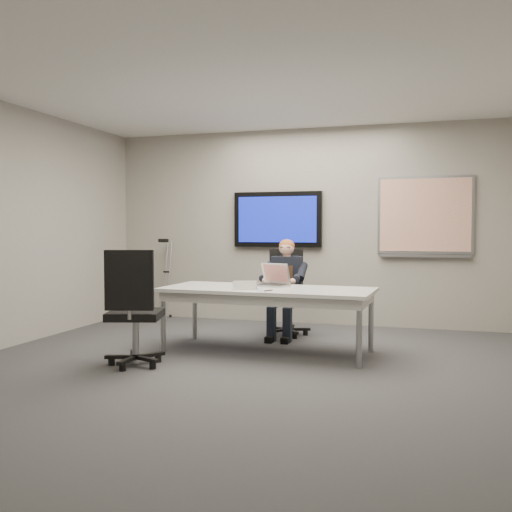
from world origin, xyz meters
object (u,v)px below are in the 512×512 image
(office_chair_far, at_px, (287,308))
(seated_person, at_px, (284,298))
(conference_table, at_px, (267,295))
(laptop, at_px, (274,280))
(office_chair_near, at_px, (134,330))

(office_chair_far, xyz_separation_m, seated_person, (0.02, -0.24, 0.15))
(conference_table, relative_size, laptop, 5.39)
(office_chair_far, distance_m, laptop, 0.92)
(seated_person, xyz_separation_m, laptop, (0.02, -0.57, 0.28))
(office_chair_far, distance_m, seated_person, 0.29)
(conference_table, distance_m, laptop, 0.30)
(office_chair_near, height_order, laptop, office_chair_near)
(office_chair_near, xyz_separation_m, seated_person, (1.05, 1.86, 0.13))
(office_chair_far, xyz_separation_m, office_chair_near, (-1.04, -2.10, 0.02))
(office_chair_far, bearing_deg, conference_table, -106.60)
(office_chair_near, distance_m, laptop, 1.73)
(conference_table, relative_size, office_chair_near, 2.02)
(laptop, bearing_deg, office_chair_far, 110.96)
(conference_table, distance_m, office_chair_near, 1.51)
(seated_person, bearing_deg, conference_table, -94.12)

